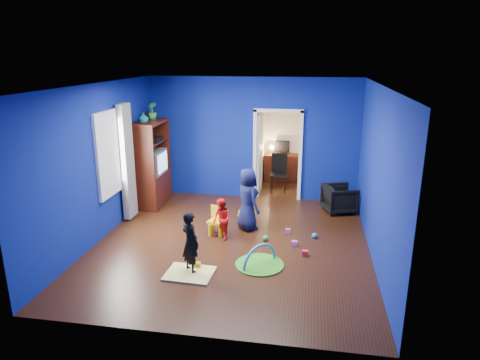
% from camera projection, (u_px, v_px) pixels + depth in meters
% --- Properties ---
extents(floor, '(5.00, 5.50, 0.01)m').
position_uv_depth(floor, '(232.00, 244.00, 7.98)').
color(floor, black).
rests_on(floor, ground).
extents(ceiling, '(5.00, 5.50, 0.01)m').
position_uv_depth(ceiling, '(231.00, 85.00, 7.15)').
color(ceiling, white).
rests_on(ceiling, wall_back).
extents(wall_back, '(5.00, 0.02, 2.90)m').
position_uv_depth(wall_back, '(253.00, 139.00, 10.16)').
color(wall_back, navy).
rests_on(wall_back, floor).
extents(wall_front, '(5.00, 0.02, 2.90)m').
position_uv_depth(wall_front, '(188.00, 229.00, 4.97)').
color(wall_front, navy).
rests_on(wall_front, floor).
extents(wall_left, '(0.02, 5.50, 2.90)m').
position_uv_depth(wall_left, '(100.00, 163.00, 7.96)').
color(wall_left, navy).
rests_on(wall_left, floor).
extents(wall_right, '(0.02, 5.50, 2.90)m').
position_uv_depth(wall_right, '(378.00, 175.00, 7.17)').
color(wall_right, navy).
rests_on(wall_right, floor).
extents(alcove, '(1.00, 1.75, 2.50)m').
position_uv_depth(alcove, '(280.00, 141.00, 10.95)').
color(alcove, silver).
rests_on(alcove, floor).
extents(armchair, '(0.84, 0.83, 0.61)m').
position_uv_depth(armchair, '(340.00, 199.00, 9.50)').
color(armchair, black).
rests_on(armchair, floor).
extents(child_black, '(0.45, 0.43, 1.03)m').
position_uv_depth(child_black, '(190.00, 242.00, 6.82)').
color(child_black, black).
rests_on(child_black, floor).
extents(child_navy, '(0.69, 0.73, 1.26)m').
position_uv_depth(child_navy, '(248.00, 199.00, 8.48)').
color(child_navy, '#10173B').
rests_on(child_navy, floor).
extents(toddler_red, '(0.49, 0.49, 0.80)m').
position_uv_depth(toddler_red, '(222.00, 219.00, 8.06)').
color(toddler_red, red).
rests_on(toddler_red, floor).
extents(vase, '(0.24, 0.24, 0.23)m').
position_uv_depth(vase, '(143.00, 118.00, 9.21)').
color(vase, '#0B565C').
rests_on(vase, tv_armoire).
extents(potted_plant, '(0.25, 0.25, 0.39)m').
position_uv_depth(potted_plant, '(152.00, 111.00, 9.68)').
color(potted_plant, '#2F8139').
rests_on(potted_plant, tv_armoire).
extents(tv_armoire, '(0.58, 1.14, 1.96)m').
position_uv_depth(tv_armoire, '(151.00, 164.00, 9.81)').
color(tv_armoire, '#3E0F0A').
rests_on(tv_armoire, floor).
extents(crt_tv, '(0.46, 0.70, 0.54)m').
position_uv_depth(crt_tv, '(153.00, 162.00, 9.79)').
color(crt_tv, silver).
rests_on(crt_tv, tv_armoire).
extents(yellow_blanket, '(0.78, 0.64, 0.03)m').
position_uv_depth(yellow_blanket, '(190.00, 273.00, 6.87)').
color(yellow_blanket, '#F2E07A').
rests_on(yellow_blanket, floor).
extents(hopper_ball, '(0.38, 0.38, 0.38)m').
position_uv_depth(hopper_ball, '(247.00, 215.00, 8.85)').
color(hopper_ball, yellow).
rests_on(hopper_ball, floor).
extents(kid_chair, '(0.35, 0.35, 0.50)m').
position_uv_depth(kid_chair, '(216.00, 222.00, 8.32)').
color(kid_chair, yellow).
rests_on(kid_chair, floor).
extents(play_mat, '(0.82, 0.82, 0.02)m').
position_uv_depth(play_mat, '(260.00, 264.00, 7.17)').
color(play_mat, '#4DA224').
rests_on(play_mat, floor).
extents(toy_arch, '(0.52, 0.59, 0.73)m').
position_uv_depth(toy_arch, '(260.00, 264.00, 7.16)').
color(toy_arch, '#3F8CD8').
rests_on(toy_arch, floor).
extents(window_left, '(0.03, 0.95, 1.55)m').
position_uv_depth(window_left, '(108.00, 154.00, 8.26)').
color(window_left, white).
rests_on(window_left, wall_left).
extents(curtain, '(0.14, 0.42, 2.40)m').
position_uv_depth(curtain, '(127.00, 162.00, 8.85)').
color(curtain, slate).
rests_on(curtain, floor).
extents(doorway, '(1.16, 0.10, 2.10)m').
position_uv_depth(doorway, '(277.00, 156.00, 10.18)').
color(doorway, white).
rests_on(doorway, floor).
extents(study_desk, '(0.88, 0.44, 0.75)m').
position_uv_depth(study_desk, '(281.00, 168.00, 11.80)').
color(study_desk, '#3D140A').
rests_on(study_desk, floor).
extents(desk_monitor, '(0.40, 0.05, 0.32)m').
position_uv_depth(desk_monitor, '(282.00, 146.00, 11.75)').
color(desk_monitor, black).
rests_on(desk_monitor, study_desk).
extents(desk_lamp, '(0.14, 0.14, 0.14)m').
position_uv_depth(desk_lamp, '(272.00, 147.00, 11.75)').
color(desk_lamp, '#FFD88C').
rests_on(desk_lamp, study_desk).
extents(folding_chair, '(0.40, 0.40, 0.92)m').
position_uv_depth(folding_chair, '(279.00, 174.00, 10.87)').
color(folding_chair, black).
rests_on(folding_chair, floor).
extents(book_shelf, '(0.88, 0.24, 0.04)m').
position_uv_depth(book_shelf, '(283.00, 107.00, 11.44)').
color(book_shelf, white).
rests_on(book_shelf, study_desk).
extents(toy_0, '(0.10, 0.08, 0.10)m').
position_uv_depth(toy_0, '(305.00, 253.00, 7.48)').
color(toy_0, red).
rests_on(toy_0, floor).
extents(toy_1, '(0.11, 0.11, 0.11)m').
position_uv_depth(toy_1, '(315.00, 235.00, 8.20)').
color(toy_1, blue).
rests_on(toy_1, floor).
extents(toy_2, '(0.10, 0.08, 0.10)m').
position_uv_depth(toy_2, '(198.00, 265.00, 7.06)').
color(toy_2, '#E19D0B').
rests_on(toy_2, floor).
extents(toy_3, '(0.11, 0.11, 0.11)m').
position_uv_depth(toy_3, '(265.00, 238.00, 8.09)').
color(toy_3, green).
rests_on(toy_3, floor).
extents(toy_4, '(0.10, 0.08, 0.10)m').
position_uv_depth(toy_4, '(288.00, 231.00, 8.41)').
color(toy_4, '#BE478F').
rests_on(toy_4, floor).
extents(toy_5, '(0.10, 0.08, 0.10)m').
position_uv_depth(toy_5, '(294.00, 243.00, 7.87)').
color(toy_5, '#D550CD').
rests_on(toy_5, floor).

